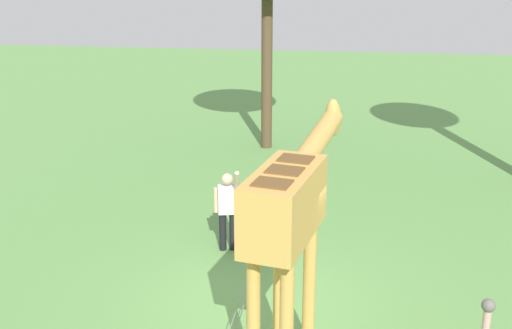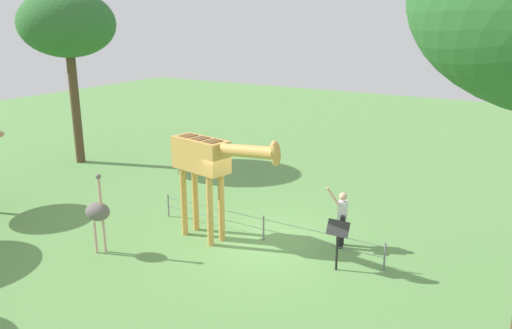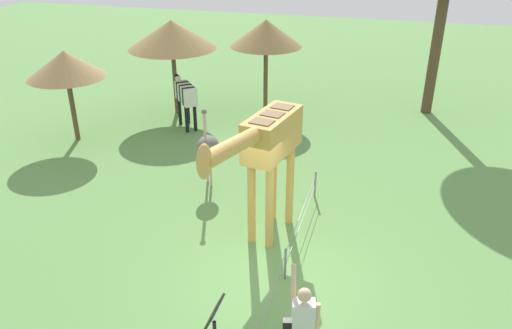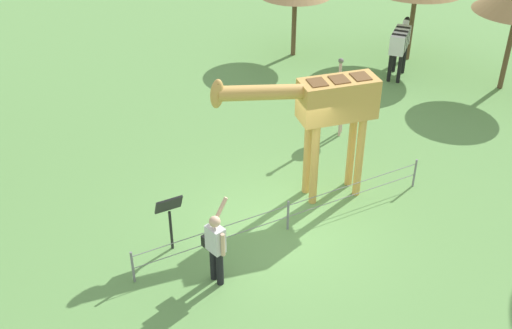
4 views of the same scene
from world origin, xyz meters
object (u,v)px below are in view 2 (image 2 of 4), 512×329
ostrich (98,212)px  info_sign (338,235)px  visitor (342,216)px  giraffe (208,162)px  tree_west (67,25)px

ostrich → info_sign: (5.85, 2.33, -0.23)m
visitor → ostrich: (-5.44, -3.66, 0.27)m
ostrich → giraffe: bearing=46.1°
tree_west → info_sign: tree_west is taller
info_sign → giraffe: bearing=-177.4°
ostrich → visitor: bearing=33.9°
visitor → ostrich: bearing=-146.1°
visitor → ostrich: 6.56m
giraffe → tree_west: bearing=159.0°
info_sign → tree_west: bearing=165.2°
visitor → tree_west: bearing=170.3°
ostrich → tree_west: size_ratio=0.31×
visitor → info_sign: size_ratio=1.33×
visitor → info_sign: bearing=-72.9°
ostrich → info_sign: ostrich is taller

